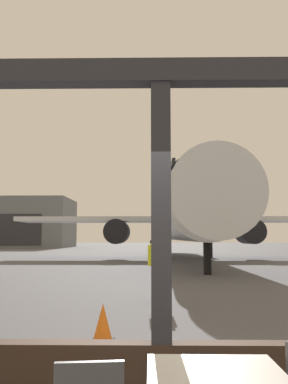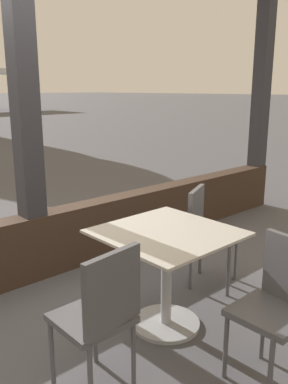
{
  "view_description": "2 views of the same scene",
  "coord_description": "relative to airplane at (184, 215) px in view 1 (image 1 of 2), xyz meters",
  "views": [
    {
      "loc": [
        -0.1,
        -4.33,
        1.63
      ],
      "look_at": [
        -0.38,
        12.86,
        3.49
      ],
      "focal_mm": 40.02,
      "sensor_mm": 36.0,
      "label": 1
    },
    {
      "loc": [
        -1.66,
        -3.36,
        1.76
      ],
      "look_at": [
        0.6,
        -0.88,
        0.9
      ],
      "focal_mm": 37.97,
      "sensor_mm": 36.0,
      "label": 2
    }
  ],
  "objects": [
    {
      "name": "window_frame",
      "position": [
        -2.44,
        -28.81,
        -2.17
      ],
      "size": [
        7.66,
        0.24,
        3.48
      ],
      "color": "#38281E",
      "rests_on": "ground"
    },
    {
      "name": "ground_plane",
      "position": [
        -2.44,
        11.19,
        -3.42
      ],
      "size": [
        220.0,
        220.0,
        0.0
      ],
      "primitive_type": "plane",
      "color": "#4C4C51"
    },
    {
      "name": "airplane",
      "position": [
        0.0,
        0.0,
        0.0
      ],
      "size": [
        26.45,
        34.78,
        10.43
      ],
      "color": "silver",
      "rests_on": "ground"
    },
    {
      "name": "traffic_cone",
      "position": [
        -3.31,
        -26.18,
        -3.14
      ],
      "size": [
        0.36,
        0.36,
        0.6
      ],
      "color": "orange",
      "rests_on": "ground"
    },
    {
      "name": "distant_hangar",
      "position": [
        -28.51,
        43.52,
        0.89
      ],
      "size": [
        22.99,
        13.52,
        8.64
      ],
      "color": "slate",
      "rests_on": "ground"
    },
    {
      "name": "ground_crew_worker",
      "position": [
        -2.37,
        -22.17,
        -2.52
      ],
      "size": [
        0.5,
        0.33,
        1.74
      ],
      "color": "black",
      "rests_on": "ground"
    }
  ]
}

